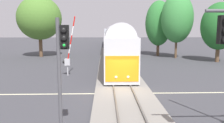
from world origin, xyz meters
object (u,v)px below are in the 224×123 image
Objects in this scene: crossing_gate_far at (68,57)px; oak_far_right at (177,18)px; commuter_train at (112,39)px; pine_left_background at (39,18)px; maple_right_background at (219,26)px; elm_centre_background at (159,23)px; traffic_signal_median at (62,61)px.

oak_far_right reaches higher than crossing_gate_far.
commuter_train is 6.05× the size of pine_left_background.
pine_left_background reaches higher than maple_right_background.
crossing_gate_far is 21.46m from oak_far_right.
crossing_gate_far is at bearing -65.51° from pine_left_background.
pine_left_background reaches higher than crossing_gate_far.
pine_left_background is at bearing 165.76° from maple_right_background.
maple_right_background is at bearing -44.23° from commuter_train.
pine_left_background is 29.05m from maple_right_background.
commuter_train is 10.20× the size of crossing_gate_far.
elm_centre_background is 4.19m from oak_far_right.
oak_far_right reaches higher than traffic_signal_median.
pine_left_background is 1.05× the size of elm_centre_background.
oak_far_right is at bearing 40.72° from crossing_gate_far.
pine_left_background is 1.20× the size of maple_right_background.
elm_centre_background reaches higher than crossing_gate_far.
oak_far_right is at bearing -57.38° from elm_centre_background.
traffic_signal_median is at bearing -72.68° from pine_left_background.
crossing_gate_far is 0.58× the size of oak_far_right.
crossing_gate_far reaches higher than commuter_train.
oak_far_right is at bearing 63.82° from traffic_signal_median.
commuter_train is 6.38× the size of elm_centre_background.
maple_right_background is (4.85, -4.55, -1.37)m from oak_far_right.
crossing_gate_far reaches higher than traffic_signal_median.
maple_right_background is (15.38, -14.98, 2.55)m from commuter_train.
pine_left_background reaches higher than elm_centre_background.
elm_centre_background is 10.71m from maple_right_background.
crossing_gate_far is 0.59× the size of pine_left_background.
elm_centre_background reaches higher than commuter_train.
pine_left_background reaches higher than commuter_train.
traffic_signal_median is at bearing -116.18° from oak_far_right.
crossing_gate_far is at bearing -139.28° from oak_far_right.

